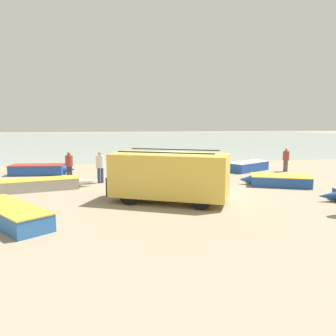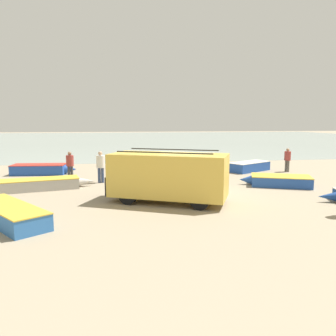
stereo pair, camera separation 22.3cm
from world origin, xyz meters
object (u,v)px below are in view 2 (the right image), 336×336
fishing_rowboat_1 (7,213)px  fishing_rowboat_6 (42,169)px  fishing_rowboat_0 (161,169)px  fisherman_0 (101,164)px  fisherman_1 (287,158)px  parked_van (168,175)px  fishing_rowboat_2 (279,181)px  fishing_rowboat_3 (40,184)px  fisherman_2 (70,163)px  fishing_rowboat_5 (251,166)px

fishing_rowboat_1 → fishing_rowboat_6: fishing_rowboat_6 is taller
fishing_rowboat_0 → fisherman_0: 4.97m
fishing_rowboat_0 → fisherman_1: size_ratio=2.44×
parked_van → fishing_rowboat_6: parked_van is taller
fishing_rowboat_2 → fishing_rowboat_3: same height
parked_van → fishing_rowboat_2: (6.51, 2.70, -0.89)m
parked_van → fishing_rowboat_3: parked_van is taller
fisherman_0 → fisherman_2: 2.33m
fishing_rowboat_3 → fisherman_2: bearing=55.2°
parked_van → fishing_rowboat_5: (7.17, 8.14, -0.84)m
fishing_rowboat_3 → fishing_rowboat_6: (-1.07, 5.17, 0.05)m
fishing_rowboat_0 → fisherman_2: fisherman_2 is taller
fishing_rowboat_1 → fisherman_2: bearing=-44.7°
parked_van → fisherman_1: 12.05m
parked_van → fishing_rowboat_5: parked_van is taller
parked_van → fishing_rowboat_3: 7.16m
fishing_rowboat_1 → fisherman_0: 7.57m
fishing_rowboat_3 → fisherman_1: 16.10m
fisherman_0 → fishing_rowboat_5: bearing=-79.1°
fisherman_0 → parked_van: bearing=-154.1°
fishing_rowboat_5 → fisherman_1: fisherman_1 is taller
fishing_rowboat_0 → fisherman_1: bearing=65.1°
fishing_rowboat_0 → fisherman_1: 8.86m
fisherman_1 → fishing_rowboat_1: bearing=-6.9°
fishing_rowboat_0 → fisherman_1: fisherman_1 is taller
fishing_rowboat_6 → fisherman_0: 5.55m
fishing_rowboat_1 → fishing_rowboat_6: bearing=-31.5°
fishing_rowboat_5 → fishing_rowboat_0: bearing=149.2°
parked_van → fishing_rowboat_1: parked_van is taller
fishing_rowboat_2 → fishing_rowboat_5: bearing=-74.8°
fishing_rowboat_1 → fisherman_1: bearing=-96.9°
parked_van → fisherman_0: size_ratio=2.99×
fishing_rowboat_0 → fishing_rowboat_6: bearing=-115.0°
fishing_rowboat_3 → fishing_rowboat_5: (13.29, 4.53, 0.04)m
fishing_rowboat_2 → fishing_rowboat_3: (-12.63, 0.91, -0.00)m
parked_van → fisherman_2: (-5.01, 6.44, -0.16)m
fishing_rowboat_1 → fisherman_2: size_ratio=2.65×
fisherman_0 → fisherman_2: bearing=48.2°
parked_van → fishing_rowboat_2: bearing=-132.7°
fishing_rowboat_3 → fisherman_0: bearing=12.7°
fishing_rowboat_2 → fishing_rowboat_6: fishing_rowboat_6 is taller
fishing_rowboat_5 → fishing_rowboat_6: (-14.36, 0.63, 0.01)m
fishing_rowboat_1 → fishing_rowboat_2: size_ratio=1.15×
fishing_rowboat_3 → fishing_rowboat_5: size_ratio=1.33×
fishing_rowboat_1 → fisherman_1: size_ratio=2.72×
fishing_rowboat_0 → fishing_rowboat_2: (5.79, -5.42, 0.02)m
parked_van → fishing_rowboat_3: size_ratio=1.06×
fishing_rowboat_1 → fishing_rowboat_3: size_ratio=0.88×
parked_van → fisherman_0: bearing=-33.6°
parked_van → fisherman_1: parked_van is taller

